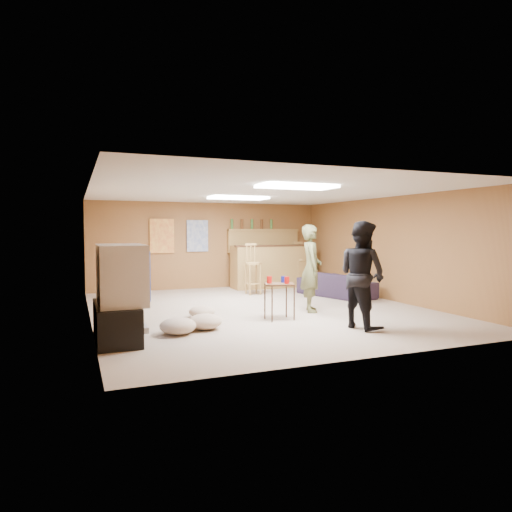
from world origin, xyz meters
name	(u,v)px	position (x,y,z in m)	size (l,w,h in m)	color
ground	(260,309)	(0.00, 0.00, 0.00)	(7.00, 7.00, 0.00)	tan
ceiling	(260,192)	(0.00, 0.00, 2.20)	(6.00, 7.00, 0.02)	silver
wall_back	(208,245)	(0.00, 3.50, 1.10)	(6.00, 0.02, 2.20)	brown
wall_front	(375,264)	(0.00, -3.50, 1.10)	(6.00, 0.02, 2.20)	brown
wall_left	(89,254)	(-3.00, 0.00, 1.10)	(0.02, 7.00, 2.20)	brown
wall_right	(391,249)	(3.00, 0.00, 1.10)	(0.02, 7.00, 2.20)	brown
tv_stand	(116,322)	(-2.72, -1.50, 0.25)	(0.55, 1.30, 0.50)	black
dvd_box	(133,328)	(-2.50, -1.50, 0.15)	(0.35, 0.50, 0.08)	#B2B2B7
tv_body	(121,274)	(-2.65, -1.50, 0.90)	(0.60, 1.10, 0.80)	#B2B2B7
tv_screen	(144,273)	(-2.34, -1.50, 0.90)	(0.02, 0.95, 0.65)	navy
bar_counter	(270,267)	(1.50, 2.95, 0.55)	(2.00, 0.60, 1.10)	olive
bar_lip	(274,246)	(1.50, 2.70, 1.10)	(2.10, 0.12, 0.05)	#392112
bar_shelf	(263,230)	(1.50, 3.40, 1.50)	(2.00, 0.18, 0.05)	olive
bar_backing	(263,241)	(1.50, 3.42, 1.20)	(2.00, 0.14, 0.60)	olive
poster_left	(162,236)	(-1.20, 3.46, 1.35)	(0.60, 0.03, 0.85)	#BF3F26
poster_right	(197,236)	(-0.30, 3.46, 1.35)	(0.55, 0.03, 0.80)	#334C99
folding_chair_stack	(130,274)	(-2.00, 3.30, 0.45)	(0.50, 0.14, 0.90)	#A5271E
ceiling_panel_front	(297,187)	(0.00, -1.50, 2.17)	(1.20, 0.60, 0.04)	white
ceiling_panel_back	(238,198)	(0.00, 1.20, 2.17)	(1.20, 0.60, 0.04)	white
person_olive	(311,268)	(0.79, -0.54, 0.80)	(0.58, 0.38, 1.59)	brown
person_black	(362,275)	(0.83, -2.06, 0.82)	(0.79, 0.62, 1.63)	black
sofa	(336,284)	(2.25, 0.96, 0.27)	(1.84, 0.72, 0.54)	black
tray_table	(279,302)	(-0.07, -1.02, 0.30)	(0.47, 0.37, 0.61)	#392112
cup_red_near	(269,280)	(-0.22, -0.94, 0.67)	(0.09, 0.09, 0.12)	#B8100C
cup_red_far	(287,280)	(0.03, -1.11, 0.67)	(0.08, 0.08, 0.11)	#B8100C
cup_blue	(283,279)	(0.05, -0.92, 0.66)	(0.08, 0.08, 0.11)	navy
bar_stool_left	(253,271)	(0.63, 1.95, 0.54)	(0.34, 0.34, 1.08)	olive
bar_stool_right	(300,264)	(2.30, 2.79, 0.60)	(0.38, 0.38, 1.19)	olive
cushion_near_tv	(205,322)	(-1.42, -1.27, 0.12)	(0.52, 0.52, 0.23)	tan
cushion_mid	(202,312)	(-1.22, -0.35, 0.10)	(0.45, 0.45, 0.20)	tan
cushion_far	(178,326)	(-1.87, -1.44, 0.12)	(0.53, 0.53, 0.24)	tan
bottle_row	(252,224)	(1.16, 3.38, 1.65)	(1.20, 0.08, 0.26)	#3F7233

